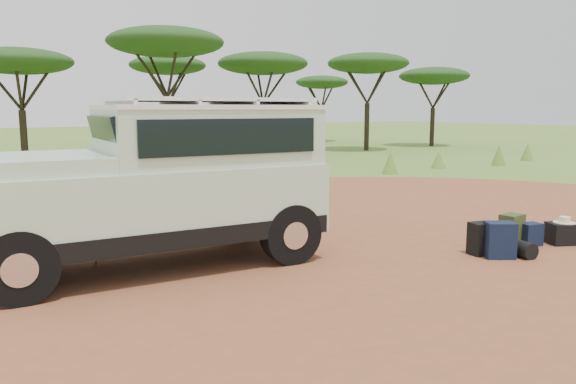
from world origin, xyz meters
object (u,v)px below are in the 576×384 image
backpack_navy (500,240)px  backpack_olive (511,230)px  hard_case (564,234)px  walking_staff (104,223)px  duffel_navy (530,234)px  backpack_black (482,239)px  safari_vehicle (162,186)px

backpack_navy → backpack_olive: backpack_navy is taller
backpack_olive → hard_case: (0.89, -0.44, -0.09)m
walking_staff → hard_case: size_ratio=2.79×
walking_staff → backpack_navy: (5.57, -2.78, -0.43)m
duffel_navy → backpack_black: bearing=-171.1°
safari_vehicle → hard_case: 7.07m
duffel_navy → hard_case: size_ratio=0.74×
hard_case → backpack_navy: bearing=-155.8°
safari_vehicle → walking_staff: (-0.86, 0.18, -0.52)m
duffel_navy → hard_case: 0.66m
safari_vehicle → duffel_navy: (5.87, -2.36, -1.04)m
backpack_black → backpack_olive: 0.96m
backpack_black → duffel_navy: backpack_black is taller
safari_vehicle → walking_staff: size_ratio=3.56×
backpack_olive → duffel_navy: 0.35m
safari_vehicle → backpack_navy: safari_vehicle is taller
backpack_black → backpack_olive: backpack_olive is taller
backpack_olive → duffel_navy: backpack_olive is taller
safari_vehicle → hard_case: bearing=-18.3°
safari_vehicle → hard_case: size_ratio=9.93×
hard_case → safari_vehicle: bearing=-177.1°
backpack_olive → hard_case: 1.00m
backpack_navy → walking_staff: bearing=-174.4°
safari_vehicle → walking_staff: safari_vehicle is taller
walking_staff → backpack_black: 6.05m
hard_case → backpack_black: bearing=-164.7°
backpack_black → backpack_navy: 0.30m
safari_vehicle → backpack_black: bearing=-22.7°
backpack_olive → hard_case: size_ratio=1.03×
walking_staff → backpack_navy: size_ratio=2.57×
walking_staff → duffel_navy: bearing=-43.6°
backpack_navy → duffel_navy: 1.20m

